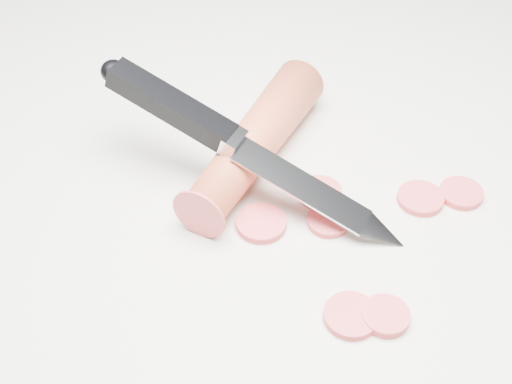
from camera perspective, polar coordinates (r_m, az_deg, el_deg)
name	(u,v)px	position (r m, az deg, el deg)	size (l,w,h in m)	color
ground	(315,203)	(0.55, 4.77, -0.85)	(2.40, 2.40, 0.00)	white
carrot	(255,141)	(0.57, -0.07, 4.08)	(0.04, 0.04, 0.18)	#D54C2B
carrot_slice_0	(328,221)	(0.54, 5.81, -2.34)	(0.03, 0.03, 0.01)	#E64248
carrot_slice_1	(385,316)	(0.49, 10.31, -9.74)	(0.03, 0.03, 0.01)	#E64248
carrot_slice_2	(261,223)	(0.53, 0.42, -2.53)	(0.04, 0.04, 0.01)	#E64248
carrot_slice_3	(420,198)	(0.56, 13.02, -0.51)	(0.04, 0.04, 0.01)	#E64248
carrot_slice_4	(461,193)	(0.58, 16.08, -0.09)	(0.03, 0.03, 0.01)	#E64248
carrot_slice_5	(320,193)	(0.56, 5.14, -0.05)	(0.03, 0.03, 0.01)	#E64248
carrot_slice_6	(351,316)	(0.48, 7.61, -9.77)	(0.04, 0.04, 0.01)	#E64248
kitchen_knife	(250,148)	(0.53, -0.46, 3.51)	(0.19, 0.21, 0.09)	#B8BBC0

